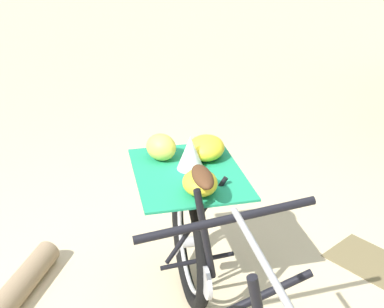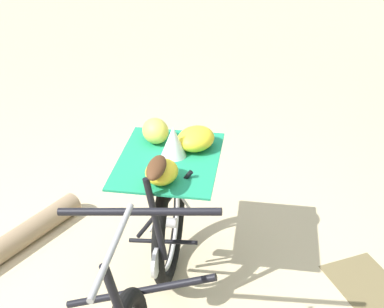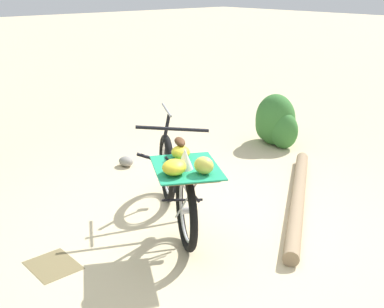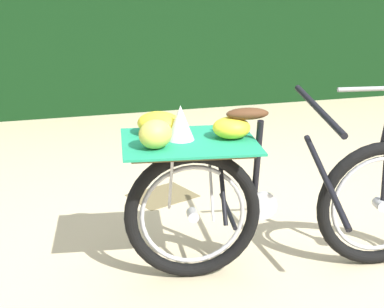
% 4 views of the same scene
% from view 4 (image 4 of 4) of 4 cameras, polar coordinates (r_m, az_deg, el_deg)
% --- Properties ---
extents(ground_plane, '(60.00, 60.00, 0.00)m').
position_cam_4_polar(ground_plane, '(3.11, 5.90, -13.10)').
color(ground_plane, beige).
extents(foliage_hedge, '(6.65, 3.30, 2.00)m').
position_cam_4_polar(foliage_hedge, '(7.06, -0.42, 13.35)').
color(foliage_hedge, black).
rests_on(foliage_hedge, ground_plane).
extents(bicycle, '(1.70, 1.14, 1.03)m').
position_cam_4_polar(bicycle, '(3.06, 7.52, -3.71)').
color(bicycle, black).
rests_on(bicycle, ground_plane).
extents(leaf_litter_patch, '(0.44, 0.36, 0.01)m').
position_cam_4_polar(leaf_litter_patch, '(4.22, -2.97, -4.19)').
color(leaf_litter_patch, olive).
rests_on(leaf_litter_patch, ground_plane).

